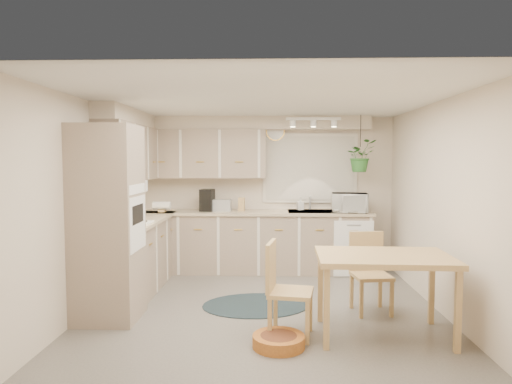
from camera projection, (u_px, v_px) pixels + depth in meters
floor at (264, 309)px, 5.29m from camera, size 4.20×4.20×0.00m
ceiling at (264, 100)px, 5.12m from camera, size 4.20×4.20×0.00m
wall_back at (266, 193)px, 7.30m from camera, size 4.00×0.04×2.40m
wall_front at (260, 237)px, 3.11m from camera, size 4.00×0.04×2.40m
wall_left at (91, 206)px, 5.27m from camera, size 0.04×4.20×2.40m
wall_right at (441, 207)px, 5.14m from camera, size 0.04×4.20×2.40m
base_cab_left at (140, 254)px, 6.18m from camera, size 0.60×1.85×0.90m
base_cab_back at (253, 243)px, 7.06m from camera, size 3.60×0.60×0.90m
counter_left at (140, 220)px, 6.15m from camera, size 0.64×1.89×0.04m
counter_back at (253, 213)px, 7.02m from camera, size 3.64×0.64×0.04m
oven_stack at (108, 223)px, 4.90m from camera, size 0.65×0.65×2.10m
wall_oven_face at (137, 223)px, 4.89m from camera, size 0.02×0.56×0.58m
upper_cab_left at (131, 153)px, 6.22m from camera, size 0.35×2.00×0.75m
upper_cab_back at (202, 154)px, 7.11m from camera, size 2.00×0.35×0.75m
soffit_left at (129, 118)px, 6.18m from camera, size 0.30×2.00×0.20m
soffit_back at (253, 123)px, 7.08m from camera, size 3.60×0.30×0.20m
cooktop at (127, 224)px, 5.58m from camera, size 0.52×0.58×0.02m
range_hood at (125, 187)px, 5.54m from camera, size 0.40×0.60×0.14m
window_blinds at (310, 168)px, 7.22m from camera, size 1.40×0.02×1.00m
window_frame at (310, 168)px, 7.23m from camera, size 1.50×0.02×1.10m
sink at (311, 214)px, 7.00m from camera, size 0.70×0.48×0.10m
dishwasher_front at (354, 249)px, 6.71m from camera, size 0.58×0.02×0.83m
track_light_bar at (313, 119)px, 6.65m from camera, size 0.80×0.04×0.04m
wall_clock at (275, 131)px, 7.20m from camera, size 0.30×0.03×0.30m
dining_table at (383, 295)px, 4.46m from camera, size 1.31×0.90×0.81m
chair_left at (291, 289)px, 4.45m from camera, size 0.50×0.50×0.93m
chair_back at (371, 273)px, 5.15m from camera, size 0.47×0.47×0.90m
braided_rug at (256, 305)px, 5.42m from camera, size 1.38×1.10×0.01m
pet_bed at (279, 341)px, 4.21m from camera, size 0.64×0.64×0.11m
microwave at (349, 201)px, 6.87m from camera, size 0.55×0.34×0.35m
soap_bottle at (300, 207)px, 7.15m from camera, size 0.14×0.22×0.10m
hanging_plant at (360, 159)px, 6.82m from camera, size 0.59×0.62×0.38m
coffee_maker at (207, 200)px, 7.04m from camera, size 0.22×0.26×0.34m
toaster at (222, 205)px, 7.05m from camera, size 0.31×0.19×0.18m
knife_block at (242, 204)px, 7.07m from camera, size 0.10×0.10×0.21m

